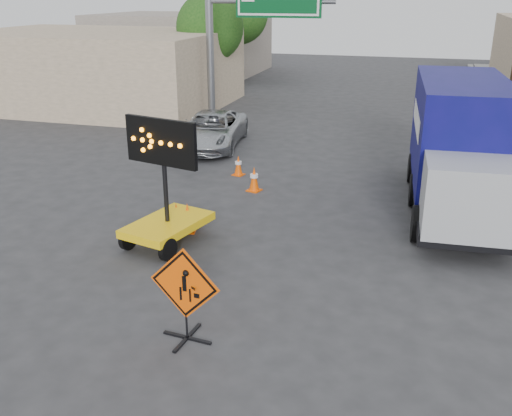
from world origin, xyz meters
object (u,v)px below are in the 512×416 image
at_px(arrow_board, 167,217).
at_px(pickup_truck, 211,130).
at_px(box_truck, 459,154).
at_px(construction_sign, 185,293).

relative_size(arrow_board, pickup_truck, 0.64).
xyz_separation_m(arrow_board, box_truck, (7.05, 4.66, 0.97)).
bearing_deg(box_truck, construction_sign, -123.33).
bearing_deg(construction_sign, box_truck, 65.99).
distance_m(construction_sign, box_truck, 9.87).
bearing_deg(construction_sign, arrow_board, 124.93).
xyz_separation_m(construction_sign, arrow_board, (-2.14, 3.86, -0.26)).
relative_size(arrow_board, box_truck, 0.41).
xyz_separation_m(construction_sign, pickup_truck, (-4.49, 13.27, -0.27)).
bearing_deg(pickup_truck, construction_sign, -78.66).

